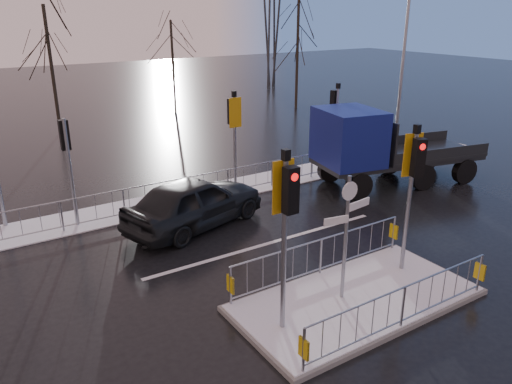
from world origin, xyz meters
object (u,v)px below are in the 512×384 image
car_far_lane (195,202)px  flatbed_truck (370,146)px  traffic_island (357,288)px  street_lamp_right (404,62)px

car_far_lane → flatbed_truck: bearing=-107.7°
traffic_island → street_lamp_right: street_lamp_right is taller
car_far_lane → street_lamp_right: (11.83, 2.32, 3.56)m
traffic_island → street_lamp_right: 14.14m
car_far_lane → flatbed_truck: size_ratio=0.69×
traffic_island → flatbed_truck: traffic_island is taller
traffic_island → car_far_lane: (-1.25, 6.17, 0.44)m
car_far_lane → traffic_island: bearing=175.5°
traffic_island → flatbed_truck: 8.68m
street_lamp_right → flatbed_truck: bearing=-149.9°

